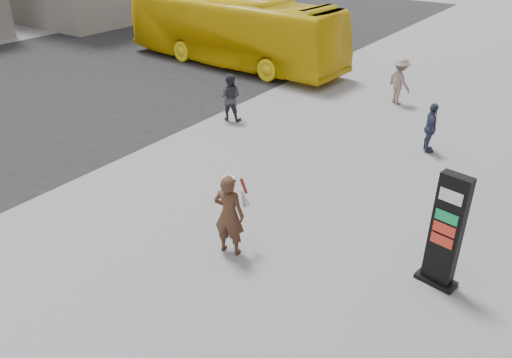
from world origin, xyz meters
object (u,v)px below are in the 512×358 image
Objects in this scene: pedestrian_a at (230,97)px; bus at (232,30)px; info_pylon at (446,232)px; woman at (229,214)px; pedestrian_c at (431,128)px; pedestrian_b at (400,81)px.

bus is at bearing -73.76° from pedestrian_a.
info_pylon is 16.14m from bus.
pedestrian_a is at bearing -65.38° from woman.
info_pylon is 6.13m from pedestrian_c.
info_pylon reaches higher than pedestrian_c.
pedestrian_a is at bearing 162.06° from info_pylon.
woman is at bearing -139.18° from bus.
pedestrian_a reaches higher than pedestrian_c.
woman is 7.43m from pedestrian_c.
woman is 7.45m from pedestrian_a.
info_pylon is at bearing 131.56° from pedestrian_a.
pedestrian_b is 1.13× the size of pedestrian_c.
bus reaches higher than pedestrian_a.
pedestrian_c is at bearing 119.80° from info_pylon.
woman is 1.11× the size of pedestrian_a.
info_pylon is 1.55× the size of pedestrian_c.
pedestrian_a is 6.42m from pedestrian_c.
info_pylon reaches higher than pedestrian_b.
bus reaches higher than pedestrian_c.
bus is (-8.86, 11.50, 0.62)m from woman.
woman is 1.20× the size of pedestrian_c.
pedestrian_b is 4.20m from pedestrian_c.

